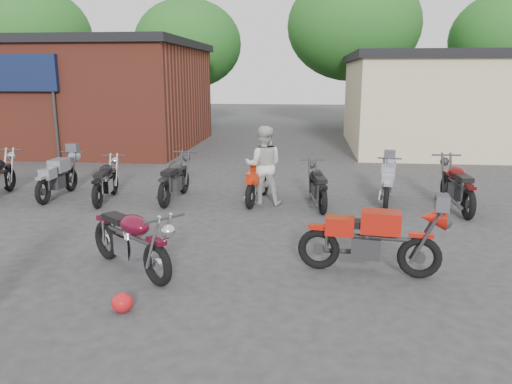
# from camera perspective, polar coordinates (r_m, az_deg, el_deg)

# --- Properties ---
(ground) EXTENTS (90.00, 90.00, 0.00)m
(ground) POSITION_cam_1_polar(r_m,az_deg,el_deg) (7.07, -9.55, -11.60)
(ground) COLOR #2E2D30
(brick_building) EXTENTS (12.00, 8.00, 4.00)m
(brick_building) POSITION_cam_1_polar(r_m,az_deg,el_deg) (22.90, -22.41, 9.94)
(brick_building) COLOR maroon
(brick_building) RESTS_ON ground
(stucco_building) EXTENTS (10.00, 8.00, 3.50)m
(stucco_building) POSITION_cam_1_polar(r_m,az_deg,el_deg) (22.22, 23.96, 9.08)
(stucco_building) COLOR #C5B88C
(stucco_building) RESTS_ON ground
(tree_0) EXTENTS (6.56, 6.56, 8.20)m
(tree_0) POSITION_cam_1_polar(r_m,az_deg,el_deg) (32.32, -23.94, 14.25)
(tree_0) COLOR #144C1B
(tree_0) RESTS_ON ground
(tree_1) EXTENTS (5.92, 5.92, 7.40)m
(tree_1) POSITION_cam_1_polar(r_m,az_deg,el_deg) (28.98, -7.71, 14.67)
(tree_1) COLOR #144C1B
(tree_1) RESTS_ON ground
(tree_2) EXTENTS (7.04, 7.04, 8.80)m
(tree_2) POSITION_cam_1_polar(r_m,az_deg,el_deg) (28.28, 11.00, 16.01)
(tree_2) COLOR #144C1B
(tree_2) RESTS_ON ground
(tree_3) EXTENTS (6.08, 6.08, 7.60)m
(tree_3) POSITION_cam_1_polar(r_m,az_deg,el_deg) (29.95, 26.82, 13.55)
(tree_3) COLOR #144C1B
(tree_3) RESTS_ON ground
(vintage_motorcycle) EXTENTS (2.01, 1.83, 1.19)m
(vintage_motorcycle) POSITION_cam_1_polar(r_m,az_deg,el_deg) (7.76, -14.13, -4.81)
(vintage_motorcycle) COLOR #4F091B
(vintage_motorcycle) RESTS_ON ground
(sportbike) EXTENTS (2.12, 0.95, 1.19)m
(sportbike) POSITION_cam_1_polar(r_m,az_deg,el_deg) (7.67, 13.08, -4.96)
(sportbike) COLOR red
(sportbike) RESTS_ON ground
(helmet) EXTENTS (0.33, 0.33, 0.26)m
(helmet) POSITION_cam_1_polar(r_m,az_deg,el_deg) (6.71, -15.04, -12.10)
(helmet) COLOR #B51318
(helmet) RESTS_ON ground
(person_light) EXTENTS (0.90, 0.70, 1.82)m
(person_light) POSITION_cam_1_polar(r_m,az_deg,el_deg) (11.48, 0.88, 3.06)
(person_light) COLOR beige
(person_light) RESTS_ON ground
(row_bike_1) EXTENTS (0.65, 1.93, 1.12)m
(row_bike_1) POSITION_cam_1_polar(r_m,az_deg,el_deg) (13.11, -21.74, 1.83)
(row_bike_1) COLOR gray
(row_bike_1) RESTS_ON ground
(row_bike_2) EXTENTS (0.84, 1.93, 1.09)m
(row_bike_2) POSITION_cam_1_polar(r_m,az_deg,el_deg) (12.36, -16.81, 1.49)
(row_bike_2) COLOR black
(row_bike_2) RESTS_ON ground
(row_bike_3) EXTENTS (0.77, 2.04, 1.16)m
(row_bike_3) POSITION_cam_1_polar(r_m,az_deg,el_deg) (12.06, -9.27, 1.79)
(row_bike_3) COLOR black
(row_bike_3) RESTS_ON ground
(row_bike_4) EXTENTS (0.88, 1.93, 1.08)m
(row_bike_4) POSITION_cam_1_polar(r_m,az_deg,el_deg) (11.78, 0.25, 1.48)
(row_bike_4) COLOR red
(row_bike_4) RESTS_ON ground
(row_bike_5) EXTENTS (0.89, 1.91, 1.07)m
(row_bike_5) POSITION_cam_1_polar(r_m,az_deg,el_deg) (11.42, 7.06, 0.98)
(row_bike_5) COLOR black
(row_bike_5) RESTS_ON ground
(row_bike_6) EXTENTS (0.90, 1.90, 1.06)m
(row_bike_6) POSITION_cam_1_polar(r_m,az_deg,el_deg) (12.00, 14.81, 1.20)
(row_bike_6) COLOR #999CA7
(row_bike_6) RESTS_ON ground
(row_bike_7) EXTENTS (0.77, 2.13, 1.22)m
(row_bike_7) POSITION_cam_1_polar(r_m,az_deg,el_deg) (11.89, 22.01, 0.97)
(row_bike_7) COLOR #4E0909
(row_bike_7) RESTS_ON ground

